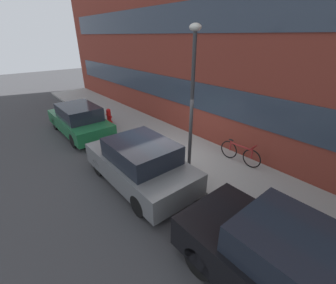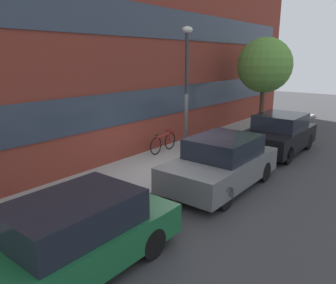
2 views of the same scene
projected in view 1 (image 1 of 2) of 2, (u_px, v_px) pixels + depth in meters
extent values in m
plane|color=#38383A|center=(161.00, 167.00, 7.92)|extent=(56.00, 56.00, 0.00)
cube|color=gray|center=(188.00, 153.00, 8.67)|extent=(28.00, 2.71, 0.14)
cube|color=maroon|center=(230.00, 30.00, 7.86)|extent=(28.00, 0.90, 8.74)
cube|color=#2D3847|center=(215.00, 100.00, 8.64)|extent=(25.76, 0.04, 1.10)
cube|color=#2D3847|center=(223.00, 15.00, 7.40)|extent=(25.76, 0.04, 1.10)
cube|color=#195B33|center=(80.00, 123.00, 10.39)|extent=(4.13, 1.65, 0.59)
cube|color=black|center=(79.00, 112.00, 10.03)|extent=(2.15, 1.46, 0.56)
cylinder|color=black|center=(56.00, 123.00, 10.95)|extent=(0.59, 0.18, 0.59)
cylinder|color=black|center=(85.00, 117.00, 11.80)|extent=(0.59, 0.18, 0.59)
cylinder|color=black|center=(74.00, 141.00, 9.17)|extent=(0.59, 0.18, 0.59)
cylinder|color=black|center=(107.00, 132.00, 10.02)|extent=(0.59, 0.18, 0.59)
cube|color=slate|center=(140.00, 167.00, 6.86)|extent=(3.86, 1.80, 0.66)
cube|color=black|center=(141.00, 151.00, 6.49)|extent=(2.01, 1.58, 0.56)
cylinder|color=black|center=(99.00, 167.00, 7.34)|extent=(0.60, 0.18, 0.60)
cylinder|color=black|center=(141.00, 152.00, 8.27)|extent=(0.60, 0.18, 0.60)
cylinder|color=black|center=(139.00, 205.00, 5.67)|extent=(0.60, 0.18, 0.60)
cylinder|color=black|center=(185.00, 181.00, 6.61)|extent=(0.60, 0.18, 0.60)
cube|color=black|center=(284.00, 272.00, 3.77)|extent=(3.80, 1.79, 0.71)
cube|color=black|center=(304.00, 253.00, 3.39)|extent=(1.98, 1.58, 0.54)
cylinder|color=black|center=(199.00, 262.00, 4.24)|extent=(0.64, 0.18, 0.64)
cylinder|color=black|center=(247.00, 221.00, 5.17)|extent=(0.64, 0.18, 0.64)
cylinder|color=red|center=(110.00, 122.00, 11.53)|extent=(0.31, 0.31, 0.04)
cylinder|color=red|center=(109.00, 117.00, 11.41)|extent=(0.22, 0.22, 0.54)
sphere|color=red|center=(108.00, 111.00, 11.27)|extent=(0.23, 0.23, 0.23)
cylinder|color=red|center=(107.00, 115.00, 11.52)|extent=(0.17, 0.09, 0.09)
cylinder|color=red|center=(111.00, 117.00, 11.25)|extent=(0.17, 0.09, 0.09)
torus|color=black|center=(252.00, 159.00, 7.50)|extent=(0.66, 0.07, 0.65)
torus|color=black|center=(229.00, 150.00, 8.09)|extent=(0.66, 0.07, 0.65)
cylinder|color=maroon|center=(241.00, 146.00, 7.67)|extent=(0.85, 0.10, 0.06)
cylinder|color=maroon|center=(230.00, 145.00, 7.98)|extent=(0.06, 0.06, 0.37)
cylinder|color=maroon|center=(252.00, 154.00, 7.43)|extent=(0.06, 0.06, 0.37)
ellipsoid|color=black|center=(231.00, 140.00, 7.89)|extent=(0.20, 0.09, 0.05)
cylinder|color=maroon|center=(253.00, 148.00, 7.34)|extent=(0.07, 0.44, 0.05)
cylinder|color=#2D2D30|center=(192.00, 109.00, 6.69)|extent=(0.11, 0.11, 4.14)
ellipsoid|color=silver|center=(195.00, 27.00, 5.76)|extent=(0.32, 0.32, 0.20)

